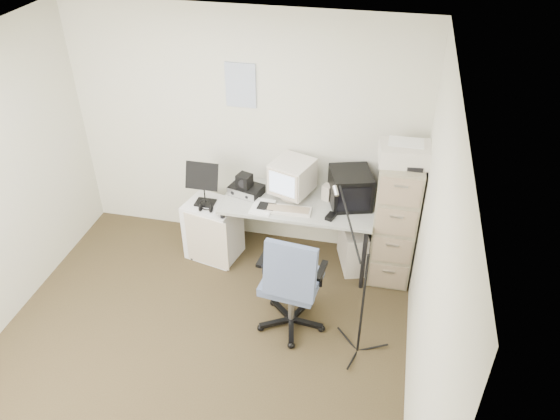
% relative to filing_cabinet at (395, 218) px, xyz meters
% --- Properties ---
extents(floor, '(3.60, 3.60, 0.01)m').
position_rel_filing_cabinet_xyz_m(floor, '(-1.58, -1.48, -0.66)').
color(floor, '#362B19').
rests_on(floor, ground).
extents(ceiling, '(3.60, 3.60, 0.01)m').
position_rel_filing_cabinet_xyz_m(ceiling, '(-1.58, -1.48, 1.85)').
color(ceiling, white).
rests_on(ceiling, ground).
extents(wall_back, '(3.60, 0.02, 2.50)m').
position_rel_filing_cabinet_xyz_m(wall_back, '(-1.58, 0.32, 0.60)').
color(wall_back, beige).
rests_on(wall_back, ground).
extents(wall_right, '(0.02, 3.60, 2.50)m').
position_rel_filing_cabinet_xyz_m(wall_right, '(0.22, -1.48, 0.60)').
color(wall_right, beige).
rests_on(wall_right, ground).
extents(wall_calendar, '(0.30, 0.02, 0.44)m').
position_rel_filing_cabinet_xyz_m(wall_calendar, '(-1.60, 0.31, 1.10)').
color(wall_calendar, white).
rests_on(wall_calendar, wall_back).
extents(filing_cabinet, '(0.40, 0.60, 1.30)m').
position_rel_filing_cabinet_xyz_m(filing_cabinet, '(0.00, 0.00, 0.00)').
color(filing_cabinet, gray).
rests_on(filing_cabinet, floor).
extents(printer, '(0.48, 0.35, 0.18)m').
position_rel_filing_cabinet_xyz_m(printer, '(0.00, -0.05, 0.74)').
color(printer, silver).
rests_on(printer, filing_cabinet).
extents(desk, '(1.50, 0.70, 0.73)m').
position_rel_filing_cabinet_xyz_m(desk, '(-0.95, -0.03, -0.29)').
color(desk, '#ACACAC').
rests_on(desk, floor).
extents(crt_monitor, '(0.46, 0.47, 0.39)m').
position_rel_filing_cabinet_xyz_m(crt_monitor, '(-1.03, 0.05, 0.28)').
color(crt_monitor, silver).
rests_on(crt_monitor, desk).
extents(crt_tv, '(0.48, 0.50, 0.35)m').
position_rel_filing_cabinet_xyz_m(crt_tv, '(-0.46, 0.05, 0.25)').
color(crt_tv, black).
rests_on(crt_tv, desk).
extents(desk_speaker, '(0.11, 0.11, 0.16)m').
position_rel_filing_cabinet_xyz_m(desk_speaker, '(-0.68, 0.07, 0.16)').
color(desk_speaker, beige).
rests_on(desk_speaker, desk).
extents(keyboard, '(0.44, 0.17, 0.02)m').
position_rel_filing_cabinet_xyz_m(keyboard, '(-1.02, -0.22, 0.09)').
color(keyboard, silver).
rests_on(keyboard, desk).
extents(mouse, '(0.10, 0.14, 0.04)m').
position_rel_filing_cabinet_xyz_m(mouse, '(-0.60, -0.24, 0.10)').
color(mouse, black).
rests_on(mouse, desk).
extents(radio_receiver, '(0.37, 0.31, 0.09)m').
position_rel_filing_cabinet_xyz_m(radio_receiver, '(-1.49, -0.00, 0.13)').
color(radio_receiver, black).
rests_on(radio_receiver, desk).
extents(radio_speaker, '(0.17, 0.16, 0.13)m').
position_rel_filing_cabinet_xyz_m(radio_speaker, '(-1.51, -0.01, 0.24)').
color(radio_speaker, black).
rests_on(radio_speaker, radio_receiver).
extents(papers, '(0.22, 0.29, 0.02)m').
position_rel_filing_cabinet_xyz_m(papers, '(-1.27, -0.22, 0.09)').
color(papers, white).
rests_on(papers, desk).
extents(pc_tower, '(0.36, 0.54, 0.46)m').
position_rel_filing_cabinet_xyz_m(pc_tower, '(-0.38, 0.02, -0.42)').
color(pc_tower, silver).
rests_on(pc_tower, floor).
extents(office_chair, '(0.69, 0.69, 1.08)m').
position_rel_filing_cabinet_xyz_m(office_chair, '(-0.83, -0.97, -0.11)').
color(office_chair, slate).
rests_on(office_chair, floor).
extents(side_cart, '(0.59, 0.51, 0.64)m').
position_rel_filing_cabinet_xyz_m(side_cart, '(-1.83, -0.14, -0.33)').
color(side_cart, white).
rests_on(side_cart, floor).
extents(music_stand, '(0.35, 0.21, 0.48)m').
position_rel_filing_cabinet_xyz_m(music_stand, '(-1.89, -0.13, 0.23)').
color(music_stand, black).
rests_on(music_stand, side_cart).
extents(headphones, '(0.18, 0.18, 0.03)m').
position_rel_filing_cabinet_xyz_m(headphones, '(-1.84, -0.26, 0.03)').
color(headphones, black).
rests_on(headphones, side_cart).
extents(mic_stand, '(0.03, 0.03, 1.40)m').
position_rel_filing_cabinet_xyz_m(mic_stand, '(-0.20, -1.15, 0.05)').
color(mic_stand, black).
rests_on(mic_stand, floor).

